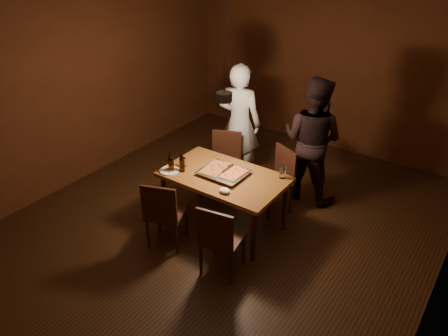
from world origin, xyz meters
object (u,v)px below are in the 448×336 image
Objects in this scene: pizza_tray at (224,173)px; plate_slice at (169,171)px; diner_white at (239,123)px; beer_bottle_a at (171,162)px; pendant_lamp at (224,96)px; chair_near_right at (219,235)px; diner_dark at (312,140)px; beer_bottle_b at (182,162)px; dining_table at (224,180)px; chair_far_left at (225,157)px; chair_near_left at (163,209)px; chair_far_right at (278,174)px.

plate_slice is at bearing -157.29° from pizza_tray.
diner_white is at bearing 88.02° from plate_slice.
beer_bottle_a is 0.24× the size of pendant_lamp.
beer_bottle_a is at bearing 146.02° from chair_near_right.
beer_bottle_b is at bearing 56.88° from diner_dark.
diner_dark is (1.17, 1.59, 0.12)m from plate_slice.
dining_table is 0.90m from chair_far_left.
chair_far_left is at bearing 118.24° from pizza_tray.
chair_near_left reaches higher than pizza_tray.
chair_far_left is at bearing 85.28° from beer_bottle_a.
chair_near_left is at bearing -114.34° from dining_table.
beer_bottle_a reaches higher than plate_slice.
chair_far_right is 0.32× the size of diner_dark.
plate_slice is (-0.98, -1.04, 0.22)m from chair_far_right.
pizza_tray is 0.31× the size of diner_white.
chair_far_left is at bearing 28.76° from diner_dark.
beer_bottle_b is (0.02, -0.95, 0.34)m from chair_far_left.
pendant_lamp is at bearing 24.97° from beer_bottle_b.
pendant_lamp reaches higher than beer_bottle_a.
diner_dark reaches higher than beer_bottle_b.
pendant_lamp reaches higher than beer_bottle_b.
chair_near_right is 1.90× the size of beer_bottle_b.
diner_white reaches higher than chair_far_left.
diner_dark is 1.64m from pendant_lamp.
pizza_tray is (-0.01, 0.01, 0.10)m from dining_table.
beer_bottle_b is at bearing -155.91° from dining_table.
diner_white is (-0.08, 1.40, 0.01)m from beer_bottle_b.
beer_bottle_a is 1.10× the size of plate_slice.
dining_table is at bearing 68.11° from diner_dark.
chair_near_left is (0.16, -1.49, 0.00)m from chair_far_left.
chair_near_right is (0.97, -1.51, 0.00)m from chair_far_left.
pizza_tray is at bearing 67.56° from diner_dark.
chair_far_left is 2.28× the size of plate_slice.
plate_slice is 0.14× the size of diner_dark.
dining_table is at bearing 27.29° from beer_bottle_a.
chair_far_left reaches higher than pizza_tray.
chair_near_right is 2.24m from diner_white.
plate_slice reaches higher than dining_table.
pizza_tray is 2.27× the size of plate_slice.
pizza_tray is (0.33, 0.76, 0.24)m from chair_near_left.
dining_table is 5.86× the size of beer_bottle_b.
plate_slice is 0.14× the size of diner_white.
beer_bottle_a is (-0.58, -0.30, 0.21)m from dining_table.
pizza_tray is at bearing 111.98° from chair_near_right.
pizza_tray is (0.48, -0.73, 0.24)m from chair_far_left.
beer_bottle_a is at bearing 55.84° from diner_dark.
chair_far_left reaches higher than dining_table.
beer_bottle_b is 0.20m from plate_slice.
beer_bottle_a is (-1.06, 0.47, 0.35)m from chair_near_right.
diner_dark is at bearing 66.23° from pendant_lamp.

